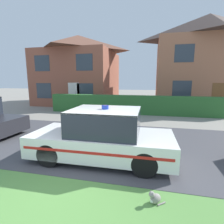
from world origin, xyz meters
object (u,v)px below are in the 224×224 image
at_px(police_car, 103,136).
at_px(cat, 155,198).
at_px(house_left, 79,69).
at_px(house_right, 206,61).

height_order(police_car, cat, police_car).
distance_m(police_car, house_left, 13.77).
distance_m(cat, house_right, 15.36).
distance_m(cat, house_left, 15.98).
relative_size(police_car, cat, 12.56).
height_order(cat, house_right, house_right).
xyz_separation_m(cat, house_right, (4.37, 14.21, 3.86)).
relative_size(cat, house_left, 0.05).
height_order(house_left, house_right, house_right).
bearing_deg(police_car, house_right, -115.85).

